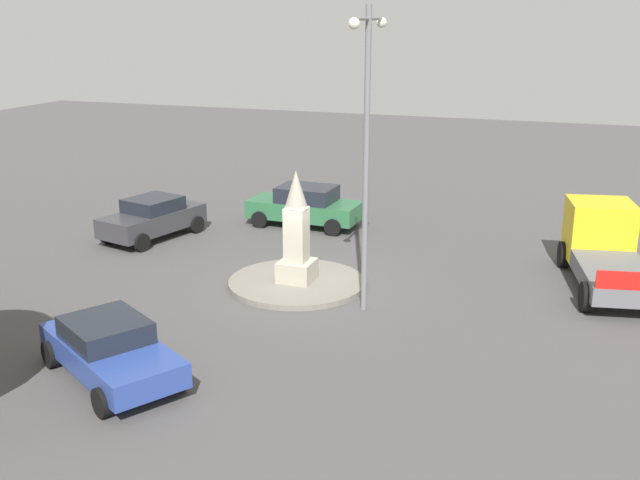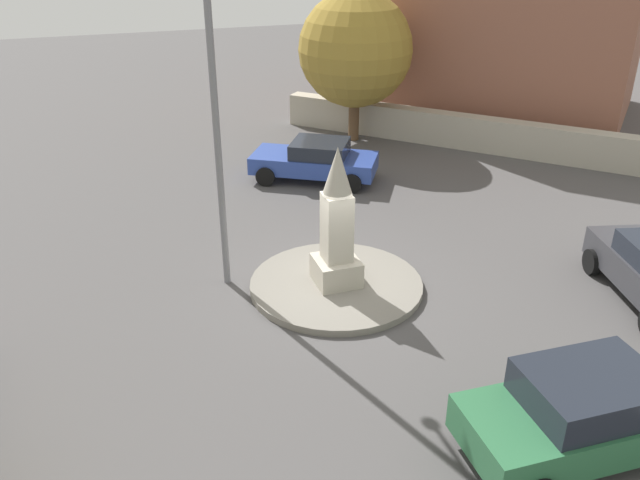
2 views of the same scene
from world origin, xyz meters
name	(u,v)px [view 1 (image 1 of 2)]	position (x,y,z in m)	size (l,w,h in m)	color
ground_plane	(297,285)	(0.00, 0.00, 0.00)	(80.00, 80.00, 0.00)	#4F4C4C
traffic_island	(297,283)	(0.00, 0.00, 0.08)	(4.15, 4.15, 0.17)	gray
monument	(296,234)	(0.00, 0.00, 1.61)	(1.02, 1.02, 3.39)	#B2AA99
streetlamp	(367,135)	(1.13, 2.43, 4.87)	(2.75, 0.28, 8.12)	slate
car_green_waiting	(305,206)	(-6.33, -2.12, 0.81)	(2.11, 4.37, 1.57)	#2D6B42
car_blue_approaching	(110,349)	(6.95, -1.78, 0.71)	(3.62, 4.43, 1.36)	#2D479E
car_dark_grey_parked_left	(153,217)	(-2.93, -6.79, 0.78)	(4.26, 2.71, 1.51)	#38383D
truck_yellow_passing	(605,248)	(-3.57, 8.71, 1.06)	(5.60, 3.06, 2.26)	yellow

